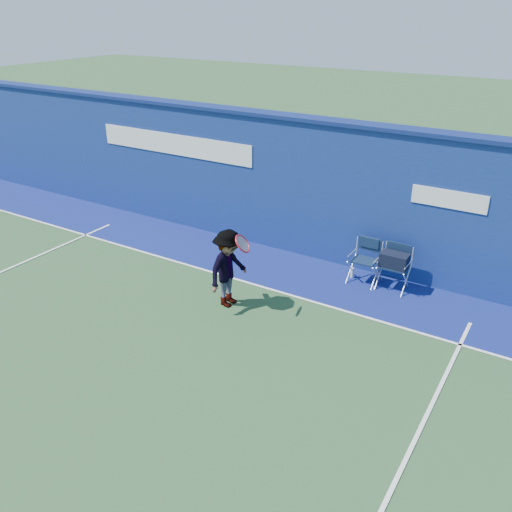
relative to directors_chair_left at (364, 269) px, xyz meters
The scene contains 8 objects.
ground 5.04m from the directors_chair_left, 116.60° to the right, with size 80.00×80.00×0.00m, color #2B4D29.
stadium_wall 2.67m from the directors_chair_left, 162.69° to the left, with size 24.00×0.50×3.08m.
out_of_bounds_strip 2.31m from the directors_chair_left, behind, with size 24.00×1.80×0.01m, color navy.
court_lines 4.51m from the directors_chair_left, 120.02° to the right, with size 24.00×12.00×0.01m.
directors_chair_left is the anchor object (origin of this frame).
directors_chair_right 0.61m from the directors_chair_left, ahead, with size 0.55×0.49×0.91m.
water_bottle 0.33m from the directors_chair_left, 168.57° to the left, with size 0.07×0.07×0.23m, color silver.
tennis_player 2.90m from the directors_chair_left, 130.02° to the right, with size 0.87×1.01×1.56m.
Camera 1 is at (5.55, -5.09, 5.27)m, focal length 38.00 mm.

